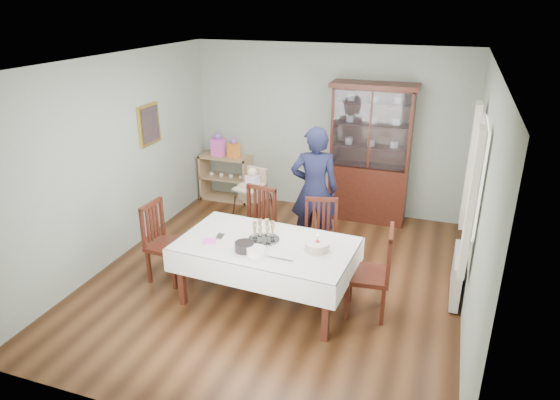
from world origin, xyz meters
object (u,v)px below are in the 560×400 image
at_px(chair_end_right, 368,288).
at_px(champagne_tray, 264,235).
at_px(dining_table, 266,272).
at_px(china_cabinet, 370,152).
at_px(chair_far_right, 320,252).
at_px(chair_far_left, 255,241).
at_px(woman, 314,190).
at_px(gift_bag_orange, 234,148).
at_px(gift_bag_pink, 218,145).
at_px(chair_end_left, 168,257).
at_px(high_chair, 253,207).
at_px(birthday_cake, 317,247).
at_px(sideboard, 226,177).

relative_size(chair_end_right, champagne_tray, 2.90).
relative_size(dining_table, china_cabinet, 0.95).
bearing_deg(chair_far_right, chair_far_left, 167.99).
xyz_separation_m(china_cabinet, woman, (-0.53, -1.31, -0.23)).
height_order(dining_table, chair_far_left, chair_far_left).
relative_size(chair_end_right, woman, 0.59).
bearing_deg(champagne_tray, gift_bag_orange, 120.23).
height_order(chair_far_left, gift_bag_pink, gift_bag_pink).
relative_size(chair_end_left, champagne_tray, 2.78).
bearing_deg(champagne_tray, gift_bag_pink, 124.68).
distance_m(chair_far_right, high_chair, 1.53).
relative_size(woman, high_chair, 1.73).
bearing_deg(china_cabinet, birthday_cake, -91.89).
height_order(china_cabinet, birthday_cake, china_cabinet).
xyz_separation_m(woman, gift_bag_pink, (-2.09, 1.31, 0.08)).
relative_size(chair_end_right, gift_bag_orange, 3.09).
bearing_deg(chair_end_right, chair_far_right, -138.27).
bearing_deg(dining_table, woman, 83.72).
xyz_separation_m(dining_table, chair_far_left, (-0.48, 0.83, -0.08)).
xyz_separation_m(gift_bag_pink, gift_bag_orange, (0.30, 0.00, -0.03)).
distance_m(chair_far_left, chair_end_left, 1.16).
height_order(chair_far_right, chair_end_right, chair_end_right).
bearing_deg(gift_bag_orange, china_cabinet, -0.04).
bearing_deg(dining_table, chair_end_left, 177.05).
height_order(chair_end_right, gift_bag_orange, gift_bag_orange).
relative_size(woman, birthday_cake, 5.78).
height_order(birthday_cake, gift_bag_orange, gift_bag_orange).
xyz_separation_m(chair_far_right, birthday_cake, (0.18, -0.85, 0.53)).
bearing_deg(chair_end_right, sideboard, -137.03).
height_order(champagne_tray, gift_bag_orange, gift_bag_orange).
bearing_deg(chair_far_left, gift_bag_pink, 136.40).
bearing_deg(birthday_cake, woman, 106.71).
bearing_deg(chair_end_right, gift_bag_pink, -135.70).
distance_m(birthday_cake, gift_bag_orange, 3.57).
bearing_deg(sideboard, chair_far_right, -41.17).
relative_size(woman, gift_bag_orange, 5.22).
bearing_deg(sideboard, woman, -34.04).
relative_size(sideboard, chair_far_right, 0.92).
xyz_separation_m(chair_end_right, high_chair, (-2.02, 1.55, 0.09)).
bearing_deg(gift_bag_orange, gift_bag_pink, 180.00).
distance_m(chair_far_right, gift_bag_orange, 2.89).
relative_size(sideboard, woman, 0.50).
height_order(chair_end_right, gift_bag_pink, gift_bag_pink).
bearing_deg(gift_bag_pink, china_cabinet, -0.03).
distance_m(dining_table, birthday_cake, 0.74).
bearing_deg(gift_bag_pink, chair_far_right, -39.41).
bearing_deg(high_chair, gift_bag_orange, 139.79).
distance_m(chair_far_left, champagne_tray, 1.03).
height_order(champagne_tray, birthday_cake, champagne_tray).
xyz_separation_m(chair_far_right, gift_bag_pink, (-2.35, 1.93, 0.69)).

